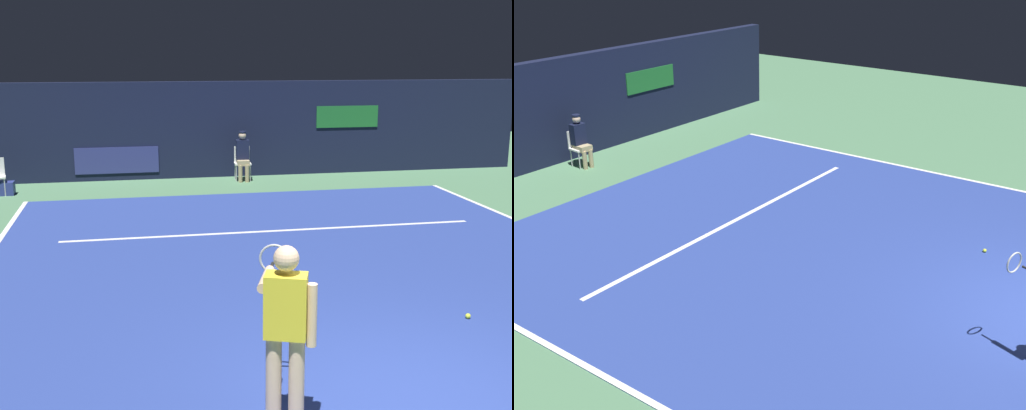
% 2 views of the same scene
% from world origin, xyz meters
% --- Properties ---
extents(ground_plane, '(32.66, 32.66, 0.00)m').
position_xyz_m(ground_plane, '(0.00, 4.48, 0.00)').
color(ground_plane, '#4C7A56').
extents(court_surface, '(10.14, 10.96, 0.01)m').
position_xyz_m(court_surface, '(0.00, 4.48, 0.01)').
color(court_surface, navy).
rests_on(court_surface, ground).
extents(line_service, '(7.91, 0.10, 0.01)m').
position_xyz_m(line_service, '(0.00, 6.40, 0.01)').
color(line_service, white).
rests_on(line_service, court_surface).
extents(back_wall, '(17.08, 0.33, 2.60)m').
position_xyz_m(back_wall, '(-0.00, 12.44, 1.30)').
color(back_wall, '#141933').
rests_on(back_wall, ground).
extents(tennis_player, '(0.50, 1.05, 1.73)m').
position_xyz_m(tennis_player, '(-1.37, -0.17, 0.99)').
color(tennis_player, beige).
rests_on(tennis_player, ground).
extents(line_judge_on_chair, '(0.47, 0.55, 1.32)m').
position_xyz_m(line_judge_on_chair, '(0.31, 11.64, 0.69)').
color(line_judge_on_chair, white).
rests_on(line_judge_on_chair, ground).
extents(tennis_ball, '(0.07, 0.07, 0.07)m').
position_xyz_m(tennis_ball, '(1.50, 1.82, 0.05)').
color(tennis_ball, '#CCE033').
rests_on(tennis_ball, court_surface).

